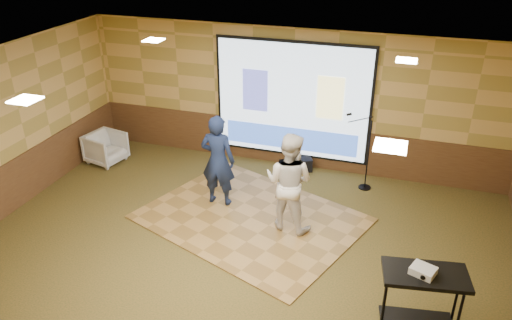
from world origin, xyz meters
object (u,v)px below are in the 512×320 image
(dance_floor, at_px, (251,218))
(duffel_bag, at_px, (301,164))
(projector_screen, at_px, (292,102))
(projector, at_px, (423,271))
(av_table, at_px, (422,292))
(banquet_chair, at_px, (106,148))
(player_right, at_px, (289,182))
(mic_stand, at_px, (364,166))
(player_left, at_px, (218,161))

(dance_floor, bearing_deg, duffel_bag, 78.63)
(projector_screen, xyz_separation_m, projector, (2.77, -4.41, -0.34))
(av_table, relative_size, banquet_chair, 1.45)
(player_right, height_order, duffel_bag, player_right)
(player_right, distance_m, projector, 3.00)
(dance_floor, distance_m, mic_stand, 2.58)
(av_table, xyz_separation_m, projector, (-0.04, -0.03, 0.35))
(player_left, bearing_deg, mic_stand, -151.85)
(player_right, height_order, av_table, player_right)
(dance_floor, distance_m, duffel_bag, 2.20)
(projector_screen, height_order, player_right, projector_screen)
(dance_floor, bearing_deg, av_table, -34.78)
(dance_floor, height_order, av_table, av_table)
(av_table, bearing_deg, banquet_chair, 154.21)
(player_left, height_order, duffel_bag, player_left)
(player_right, height_order, banquet_chair, player_right)
(projector_screen, distance_m, player_left, 2.26)
(projector_screen, xyz_separation_m, mic_stand, (1.65, -0.55, -0.98))
(dance_floor, height_order, player_left, player_left)
(projector_screen, bearing_deg, banquet_chair, -164.01)
(projector, distance_m, mic_stand, 4.07)
(av_table, distance_m, duffel_bag, 4.93)
(player_right, xyz_separation_m, projector, (2.20, -2.02, 0.22))
(projector_screen, bearing_deg, av_table, -57.36)
(mic_stand, bearing_deg, player_right, -102.03)
(av_table, bearing_deg, player_right, 138.29)
(av_table, distance_m, banquet_chair, 7.49)
(duffel_bag, bearing_deg, dance_floor, -101.37)
(banquet_chair, bearing_deg, mic_stand, -71.99)
(av_table, distance_m, mic_stand, 4.02)
(av_table, height_order, duffel_bag, av_table)
(projector_screen, distance_m, mic_stand, 2.00)
(projector_screen, relative_size, duffel_bag, 7.38)
(projector, distance_m, banquet_chair, 7.50)
(player_left, relative_size, player_right, 1.00)
(player_left, distance_m, banquet_chair, 3.21)
(dance_floor, distance_m, av_table, 3.67)
(projector, relative_size, duffel_bag, 0.63)
(projector_screen, xyz_separation_m, banquet_chair, (-3.93, -1.13, -1.13))
(player_left, bearing_deg, banquet_chair, -17.57)
(projector, xyz_separation_m, banquet_chair, (-6.70, 3.28, -0.80))
(av_table, bearing_deg, duffel_bag, 120.93)
(projector_screen, xyz_separation_m, dance_floor, (-0.14, -2.34, -1.46))
(projector, bearing_deg, mic_stand, 127.36)
(projector, bearing_deg, projector_screen, 143.39)
(banquet_chair, bearing_deg, dance_floor, -95.62)
(dance_floor, height_order, player_right, player_right)
(dance_floor, relative_size, player_left, 2.08)
(player_left, xyz_separation_m, banquet_chair, (-3.04, 0.87, -0.58))
(av_table, xyz_separation_m, banquet_chair, (-6.74, 3.26, -0.45))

